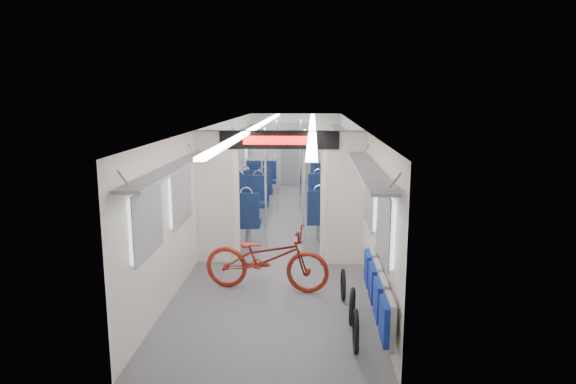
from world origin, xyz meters
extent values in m
plane|color=#515456|center=(0.00, 0.00, 0.00)|extent=(12.00, 12.00, 0.00)
cube|color=silver|center=(-1.45, 0.00, 1.15)|extent=(0.02, 12.00, 2.30)
cube|color=silver|center=(1.45, 0.00, 1.15)|extent=(0.02, 12.00, 2.30)
cube|color=silver|center=(0.00, 6.00, 1.15)|extent=(2.90, 0.02, 2.30)
cube|color=silver|center=(0.00, -6.00, 1.15)|extent=(2.90, 0.02, 2.30)
cube|color=silver|center=(0.00, 0.00, 2.30)|extent=(2.90, 12.00, 0.02)
cube|color=white|center=(-0.55, 0.00, 2.27)|extent=(0.12, 11.40, 0.04)
cube|color=white|center=(0.55, 0.00, 2.27)|extent=(0.12, 11.40, 0.04)
cube|color=silver|center=(-1.12, -2.00, 1.00)|extent=(0.65, 0.18, 2.00)
cube|color=silver|center=(1.12, -2.00, 1.00)|extent=(0.65, 0.18, 2.00)
cube|color=silver|center=(0.00, -2.00, 2.15)|extent=(2.90, 0.18, 0.30)
cylinder|color=silver|center=(-0.80, -2.00, 1.00)|extent=(0.20, 0.20, 2.00)
cylinder|color=silver|center=(0.80, -2.00, 1.00)|extent=(0.20, 0.20, 2.00)
cube|color=black|center=(0.00, -2.11, 2.15)|extent=(2.00, 0.03, 0.30)
cube|color=#FF0C07|center=(0.00, -2.13, 2.15)|extent=(1.20, 0.02, 0.14)
cube|color=silver|center=(-1.42, -4.80, 1.40)|extent=(0.04, 1.00, 0.75)
cube|color=silver|center=(1.42, -4.80, 1.40)|extent=(0.04, 1.00, 0.75)
cube|color=silver|center=(-1.42, -3.20, 1.40)|extent=(0.04, 1.00, 0.75)
cube|color=silver|center=(1.42, -3.20, 1.40)|extent=(0.04, 1.00, 0.75)
cube|color=silver|center=(-1.42, -0.50, 1.40)|extent=(0.04, 1.00, 0.75)
cube|color=silver|center=(1.42, -0.50, 1.40)|extent=(0.04, 1.00, 0.75)
cube|color=silver|center=(-1.42, 1.40, 1.40)|extent=(0.04, 1.00, 0.75)
cube|color=silver|center=(1.42, 1.40, 1.40)|extent=(0.04, 1.00, 0.75)
cube|color=silver|center=(-1.42, 3.30, 1.40)|extent=(0.04, 1.00, 0.75)
cube|color=silver|center=(1.42, 3.30, 1.40)|extent=(0.04, 1.00, 0.75)
cube|color=silver|center=(-1.42, 5.10, 1.40)|extent=(0.04, 1.00, 0.75)
cube|color=silver|center=(1.42, 5.10, 1.40)|extent=(0.04, 1.00, 0.75)
cube|color=gray|center=(-1.27, -4.00, 1.95)|extent=(0.30, 3.60, 0.04)
cube|color=gray|center=(1.27, -4.00, 1.95)|extent=(0.30, 3.60, 0.04)
cube|color=gray|center=(-1.27, 2.00, 1.95)|extent=(0.30, 7.60, 0.04)
cube|color=gray|center=(1.27, 2.00, 1.95)|extent=(0.30, 7.60, 0.04)
cube|color=gray|center=(0.00, 5.94, 1.00)|extent=(0.90, 0.05, 2.00)
imported|color=maroon|center=(-0.11, -3.33, 0.50)|extent=(1.96, 0.90, 0.99)
cube|color=gray|center=(1.38, -5.62, 0.58)|extent=(0.06, 0.45, 0.51)
cube|color=navy|center=(1.32, -5.62, 0.58)|extent=(0.06, 0.41, 0.43)
cube|color=gray|center=(1.38, -5.07, 0.58)|extent=(0.06, 0.45, 0.51)
cube|color=navy|center=(1.32, -5.07, 0.58)|extent=(0.06, 0.41, 0.43)
cube|color=gray|center=(1.38, -4.52, 0.58)|extent=(0.06, 0.45, 0.51)
cube|color=navy|center=(1.32, -4.52, 0.58)|extent=(0.06, 0.41, 0.43)
cube|color=gray|center=(1.38, -3.97, 0.58)|extent=(0.06, 0.45, 0.51)
cube|color=navy|center=(1.32, -3.97, 0.58)|extent=(0.06, 0.41, 0.43)
torus|color=black|center=(1.07, -5.19, 0.23)|extent=(0.06, 0.51, 0.51)
torus|color=black|center=(1.08, -4.48, 0.22)|extent=(0.13, 0.49, 0.49)
torus|color=black|center=(1.01, -3.68, 0.20)|extent=(0.06, 0.46, 0.46)
cube|color=#0D1B3D|center=(-0.70, -0.91, 0.40)|extent=(0.49, 0.46, 0.10)
cylinder|color=gray|center=(-0.70, -0.91, 0.17)|extent=(0.10, 0.10, 0.35)
cube|color=#0D1B3D|center=(-0.70, -1.09, 0.75)|extent=(0.49, 0.09, 0.60)
torus|color=silver|center=(-0.70, -1.09, 1.05)|extent=(0.25, 0.03, 0.25)
cube|color=#0D1B3D|center=(-0.70, 0.94, 0.40)|extent=(0.49, 0.46, 0.10)
cylinder|color=gray|center=(-0.70, 0.94, 0.17)|extent=(0.10, 0.10, 0.35)
cube|color=#0D1B3D|center=(-0.70, 1.12, 0.75)|extent=(0.49, 0.09, 0.60)
torus|color=silver|center=(-0.70, 1.12, 1.05)|extent=(0.25, 0.03, 0.25)
cube|color=#0D1B3D|center=(-1.17, -0.91, 0.40)|extent=(0.49, 0.46, 0.10)
cylinder|color=gray|center=(-1.17, -0.91, 0.17)|extent=(0.10, 0.10, 0.35)
cube|color=#0D1B3D|center=(-1.17, -1.09, 0.75)|extent=(0.49, 0.09, 0.60)
torus|color=silver|center=(-1.17, -1.09, 1.05)|extent=(0.25, 0.03, 0.25)
cube|color=#0D1B3D|center=(-1.17, 0.94, 0.40)|extent=(0.49, 0.46, 0.10)
cylinder|color=gray|center=(-1.17, 0.94, 0.17)|extent=(0.10, 0.10, 0.35)
cube|color=#0D1B3D|center=(-1.17, 1.12, 0.75)|extent=(0.49, 0.09, 0.60)
torus|color=silver|center=(-1.17, 1.12, 1.05)|extent=(0.25, 0.03, 0.25)
cube|color=#0D1B3D|center=(0.70, -0.58, 0.40)|extent=(0.48, 0.45, 0.10)
cylinder|color=gray|center=(0.70, -0.58, 0.17)|extent=(0.10, 0.10, 0.35)
cube|color=#0D1B3D|center=(0.70, -0.76, 0.75)|extent=(0.48, 0.09, 0.59)
torus|color=silver|center=(0.70, -0.76, 1.04)|extent=(0.24, 0.03, 0.24)
cube|color=#0D1B3D|center=(0.70, 1.25, 0.40)|extent=(0.48, 0.45, 0.10)
cylinder|color=gray|center=(0.70, 1.25, 0.17)|extent=(0.10, 0.10, 0.35)
cube|color=#0D1B3D|center=(0.70, 1.43, 0.75)|extent=(0.48, 0.09, 0.59)
torus|color=silver|center=(0.70, 1.43, 1.04)|extent=(0.24, 0.03, 0.24)
cube|color=#0D1B3D|center=(1.17, -0.58, 0.40)|extent=(0.48, 0.45, 0.10)
cylinder|color=gray|center=(1.17, -0.58, 0.17)|extent=(0.10, 0.10, 0.35)
cube|color=#0D1B3D|center=(1.17, -0.76, 0.75)|extent=(0.48, 0.09, 0.59)
torus|color=silver|center=(1.17, -0.76, 1.04)|extent=(0.24, 0.03, 0.24)
cube|color=#0D1B3D|center=(1.17, 1.25, 0.40)|extent=(0.48, 0.45, 0.10)
cylinder|color=gray|center=(1.17, 1.25, 0.17)|extent=(0.10, 0.10, 0.35)
cube|color=#0D1B3D|center=(1.17, 1.43, 0.75)|extent=(0.48, 0.09, 0.59)
torus|color=silver|center=(1.17, 1.43, 1.04)|extent=(0.24, 0.03, 0.24)
cube|color=#0D1B3D|center=(-0.70, 2.49, 0.40)|extent=(0.43, 0.41, 0.10)
cylinder|color=gray|center=(-0.70, 2.49, 0.17)|extent=(0.10, 0.10, 0.35)
cube|color=#0D1B3D|center=(-0.70, 2.32, 0.72)|extent=(0.43, 0.08, 0.53)
torus|color=silver|center=(-0.70, 2.32, 0.98)|extent=(0.22, 0.03, 0.22)
cube|color=#0D1B3D|center=(-0.70, 4.13, 0.40)|extent=(0.43, 0.41, 0.10)
cylinder|color=gray|center=(-0.70, 4.13, 0.17)|extent=(0.10, 0.10, 0.35)
cube|color=#0D1B3D|center=(-0.70, 4.29, 0.72)|extent=(0.43, 0.08, 0.53)
torus|color=silver|center=(-0.70, 4.29, 0.98)|extent=(0.22, 0.03, 0.22)
cube|color=#0D1B3D|center=(-1.17, 2.49, 0.40)|extent=(0.43, 0.41, 0.10)
cylinder|color=gray|center=(-1.17, 2.49, 0.17)|extent=(0.10, 0.10, 0.35)
cube|color=#0D1B3D|center=(-1.17, 2.32, 0.72)|extent=(0.43, 0.08, 0.53)
torus|color=silver|center=(-1.17, 2.32, 0.98)|extent=(0.22, 0.03, 0.22)
cube|color=#0D1B3D|center=(-1.17, 4.13, 0.40)|extent=(0.43, 0.41, 0.10)
cylinder|color=gray|center=(-1.17, 4.13, 0.17)|extent=(0.10, 0.10, 0.35)
cube|color=#0D1B3D|center=(-1.17, 4.29, 0.72)|extent=(0.43, 0.08, 0.53)
torus|color=silver|center=(-1.17, 4.29, 0.98)|extent=(0.22, 0.03, 0.22)
cube|color=#0D1B3D|center=(0.70, 2.37, 0.40)|extent=(0.41, 0.38, 0.10)
cylinder|color=gray|center=(0.70, 2.37, 0.17)|extent=(0.10, 0.10, 0.35)
cube|color=#0D1B3D|center=(0.70, 2.22, 0.70)|extent=(0.41, 0.07, 0.50)
torus|color=silver|center=(0.70, 2.22, 0.95)|extent=(0.21, 0.03, 0.21)
cube|color=#0D1B3D|center=(0.70, 3.91, 0.40)|extent=(0.41, 0.38, 0.10)
cylinder|color=gray|center=(0.70, 3.91, 0.17)|extent=(0.10, 0.10, 0.35)
cube|color=#0D1B3D|center=(0.70, 4.07, 0.70)|extent=(0.41, 0.07, 0.50)
torus|color=silver|center=(0.70, 4.07, 0.95)|extent=(0.21, 0.03, 0.21)
cube|color=#0D1B3D|center=(1.17, 2.37, 0.40)|extent=(0.41, 0.38, 0.10)
cylinder|color=gray|center=(1.17, 2.37, 0.17)|extent=(0.10, 0.10, 0.35)
cube|color=#0D1B3D|center=(1.17, 2.22, 0.70)|extent=(0.41, 0.07, 0.50)
torus|color=silver|center=(1.17, 2.22, 0.95)|extent=(0.21, 0.03, 0.21)
cube|color=#0D1B3D|center=(1.17, 3.91, 0.40)|extent=(0.41, 0.38, 0.10)
cylinder|color=gray|center=(1.17, 3.91, 0.17)|extent=(0.10, 0.10, 0.35)
cube|color=#0D1B3D|center=(1.17, 4.07, 0.70)|extent=(0.41, 0.07, 0.50)
torus|color=silver|center=(1.17, 4.07, 0.95)|extent=(0.21, 0.03, 0.21)
cylinder|color=silver|center=(-0.32, -1.19, 1.15)|extent=(0.04, 0.04, 2.30)
cylinder|color=silver|center=(0.41, -1.63, 1.15)|extent=(0.04, 0.04, 2.30)
cylinder|color=silver|center=(-0.30, 1.67, 1.15)|extent=(0.04, 0.04, 2.30)
cylinder|color=silver|center=(0.26, 1.66, 1.15)|extent=(0.04, 0.04, 2.30)
camera|label=1|loc=(0.56, -10.64, 2.90)|focal=32.00mm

